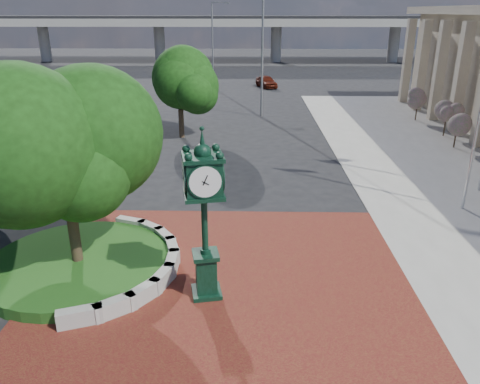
% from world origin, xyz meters
% --- Properties ---
extents(ground, '(200.00, 200.00, 0.00)m').
position_xyz_m(ground, '(0.00, 0.00, 0.00)').
color(ground, black).
rests_on(ground, ground).
extents(plaza, '(12.00, 12.00, 0.04)m').
position_xyz_m(plaza, '(0.00, -1.00, 0.02)').
color(plaza, maroon).
rests_on(plaza, ground).
extents(planter_wall, '(2.96, 6.77, 0.54)m').
position_xyz_m(planter_wall, '(-2.71, -0.00, 0.27)').
color(planter_wall, '#9E9B93').
rests_on(planter_wall, ground).
extents(grass_bed, '(6.10, 6.10, 0.40)m').
position_xyz_m(grass_bed, '(-5.00, 0.00, 0.20)').
color(grass_bed, '#124114').
rests_on(grass_bed, ground).
extents(overpass, '(90.00, 12.00, 7.50)m').
position_xyz_m(overpass, '(-0.22, 70.00, 6.54)').
color(overpass, '#9E9B93').
rests_on(overpass, ground).
extents(tree_planter, '(5.20, 5.20, 6.33)m').
position_xyz_m(tree_planter, '(-5.00, 0.00, 3.72)').
color(tree_planter, '#38281C').
rests_on(tree_planter, ground).
extents(tree_street, '(4.40, 4.40, 5.45)m').
position_xyz_m(tree_street, '(-4.00, 18.00, 3.24)').
color(tree_street, '#38281C').
rests_on(tree_street, ground).
extents(post_clock, '(1.26, 1.26, 5.26)m').
position_xyz_m(post_clock, '(-0.51, -1.42, 2.89)').
color(post_clock, black).
rests_on(post_clock, ground).
extents(parked_car, '(2.78, 4.26, 1.35)m').
position_xyz_m(parked_car, '(2.56, 40.90, 0.67)').
color(parked_car, '#52170B').
rests_on(parked_car, ground).
extents(street_lamp_near, '(2.14, 1.11, 10.16)m').
position_xyz_m(street_lamp_near, '(1.90, 24.88, 5.96)').
color(street_lamp_near, slate).
rests_on(street_lamp_near, ground).
extents(street_lamp_far, '(2.05, 0.52, 9.16)m').
position_xyz_m(street_lamp_far, '(-3.27, 40.11, 5.37)').
color(street_lamp_far, slate).
rests_on(street_lamp_far, ground).
extents(shrub_near, '(1.20, 1.20, 2.20)m').
position_xyz_m(shrub_near, '(13.90, 15.63, 1.59)').
color(shrub_near, '#38281C').
rests_on(shrub_near, ground).
extents(shrub_mid, '(1.20, 1.20, 2.20)m').
position_xyz_m(shrub_mid, '(14.39, 18.67, 1.59)').
color(shrub_mid, '#38281C').
rests_on(shrub_mid, ground).
extents(shrub_far, '(1.20, 1.20, 2.20)m').
position_xyz_m(shrub_far, '(14.05, 23.70, 1.59)').
color(shrub_far, '#38281C').
rests_on(shrub_far, ground).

